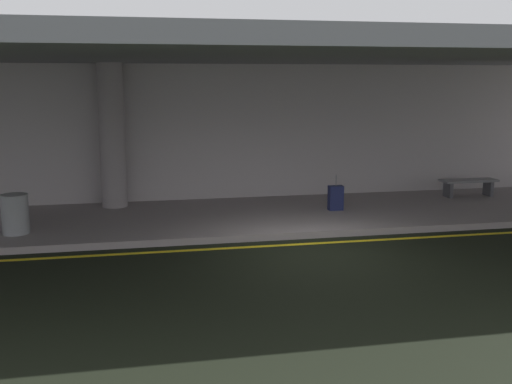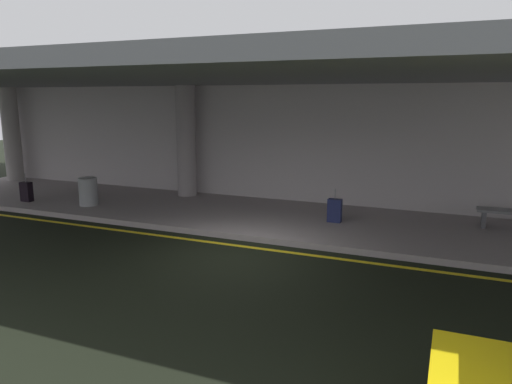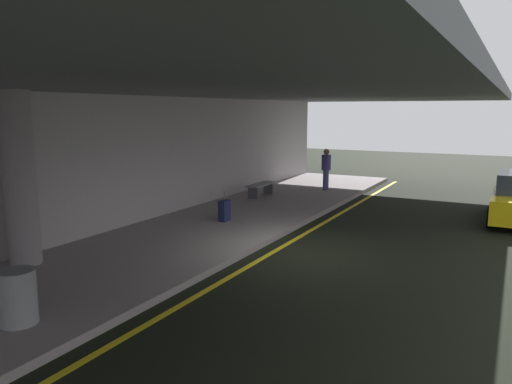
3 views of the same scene
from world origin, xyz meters
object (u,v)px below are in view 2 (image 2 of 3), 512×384
suitcase_upright_secondary (335,210)px  support_column_far_left (12,134)px  bench_metal (511,216)px  suitcase_upright_primary (26,192)px  trash_bin_steel (88,191)px  support_column_left_mid (186,141)px

suitcase_upright_secondary → support_column_far_left: bearing=151.0°
suitcase_upright_secondary → bench_metal: 4.37m
suitcase_upright_secondary → bench_metal: suitcase_upright_secondary is taller
support_column_far_left → suitcase_upright_secondary: support_column_far_left is taller
support_column_far_left → suitcase_upright_primary: support_column_far_left is taller
bench_metal → trash_bin_steel: bearing=-170.7°
support_column_left_mid → suitcase_upright_secondary: size_ratio=4.06×
suitcase_upright_secondary → trash_bin_steel: size_ratio=1.06×
support_column_left_mid → bench_metal: (9.71, -0.59, -1.47)m
suitcase_upright_primary → suitcase_upright_secondary: 9.75m
suitcase_upright_primary → bench_metal: 14.11m
suitcase_upright_primary → bench_metal: suitcase_upright_primary is taller
suitcase_upright_primary → bench_metal: bearing=2.5°
support_column_far_left → bench_metal: size_ratio=2.28×
support_column_left_mid → suitcase_upright_primary: (-4.23, -2.84, -1.51)m
support_column_left_mid → suitcase_upright_secondary: bearing=-16.3°
suitcase_upright_secondary → trash_bin_steel: suitcase_upright_secondary is taller
bench_metal → support_column_far_left: bearing=178.1°
bench_metal → suitcase_upright_primary: bearing=-170.8°
suitcase_upright_secondary → support_column_left_mid: bearing=141.5°
support_column_far_left → trash_bin_steel: (5.99, -2.51, -1.40)m
support_column_far_left → trash_bin_steel: size_ratio=4.29×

